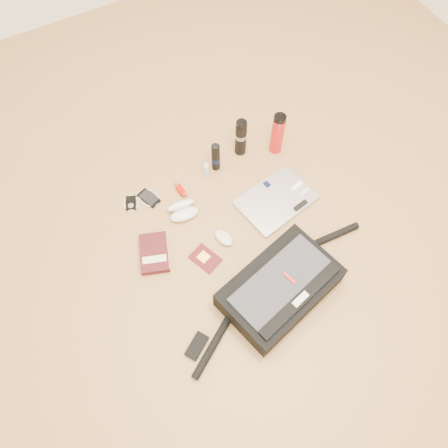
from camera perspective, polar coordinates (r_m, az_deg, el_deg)
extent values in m
plane|color=#A67945|center=(2.13, 1.97, -2.36)|extent=(4.00, 4.00, 0.00)
cube|color=black|center=(1.99, 7.30, -8.25)|extent=(0.58, 0.44, 0.13)
cube|color=#2D2F35|center=(1.92, 7.78, -7.76)|extent=(0.50, 0.33, 0.01)
cube|color=black|center=(1.90, 9.93, -9.73)|extent=(0.46, 0.16, 0.02)
cube|color=beige|center=(1.90, 9.94, -9.70)|extent=(0.08, 0.05, 0.02)
cube|color=red|center=(1.93, 8.50, -7.05)|extent=(0.03, 0.07, 0.02)
cylinder|color=black|center=(1.95, -1.35, -15.44)|extent=(0.29, 0.20, 0.03)
cylinder|color=black|center=(2.18, 13.58, -1.72)|extent=(0.32, 0.06, 0.03)
cube|color=black|center=(1.95, -3.58, -15.60)|extent=(0.13, 0.11, 0.02)
cube|color=#B2B2B5|center=(2.24, 6.80, 3.10)|extent=(0.41, 0.32, 0.02)
cube|color=black|center=(2.27, 5.64, 5.19)|extent=(0.03, 0.04, 0.00)
cube|color=white|center=(2.29, 9.53, 4.94)|extent=(0.07, 0.03, 0.01)
cube|color=silver|center=(2.27, 10.40, 4.10)|extent=(0.06, 0.03, 0.01)
cube|color=black|center=(2.23, 9.97, 2.44)|extent=(0.08, 0.04, 0.01)
cube|color=#411014|center=(2.11, -9.09, -3.76)|extent=(0.19, 0.24, 0.04)
cube|color=beige|center=(2.10, -7.31, -3.54)|extent=(0.07, 0.18, 0.03)
cube|color=#EDE6BE|center=(2.08, -9.08, -4.56)|extent=(0.12, 0.07, 0.00)
cube|color=#490E12|center=(2.09, -2.45, -4.53)|extent=(0.14, 0.16, 0.01)
cube|color=gold|center=(2.09, -2.68, -4.31)|extent=(0.06, 0.06, 0.00)
ellipsoid|color=silver|center=(2.12, -0.02, -1.81)|extent=(0.09, 0.12, 0.03)
ellipsoid|color=white|center=(2.19, -5.19, 1.28)|extent=(0.15, 0.09, 0.04)
ellipsoid|color=white|center=(2.19, -5.66, 2.47)|extent=(0.15, 0.09, 0.08)
ellipsoid|color=black|center=(2.18, -5.89, 1.07)|extent=(0.04, 0.03, 0.01)
ellipsoid|color=black|center=(2.19, -4.50, 1.59)|extent=(0.04, 0.03, 0.01)
cylinder|color=black|center=(2.18, -5.20, 1.35)|extent=(0.02, 0.01, 0.00)
cube|color=black|center=(2.28, -12.05, 2.68)|extent=(0.08, 0.10, 0.01)
cylinder|color=#9D9D9F|center=(2.27, -12.08, 2.38)|extent=(0.04, 0.04, 0.00)
torus|color=white|center=(2.28, -12.06, 2.69)|extent=(0.10, 0.10, 0.01)
cube|color=black|center=(2.28, -9.80, 3.35)|extent=(0.10, 0.13, 0.01)
cube|color=black|center=(2.27, -9.82, 3.43)|extent=(0.08, 0.10, 0.00)
torus|color=silver|center=(2.28, -9.80, 3.36)|extent=(0.12, 0.12, 0.01)
cube|color=#B80A00|center=(2.27, -5.69, 4.43)|extent=(0.03, 0.06, 0.03)
cube|color=red|center=(2.25, -5.24, 3.80)|extent=(0.02, 0.02, 0.02)
cylinder|color=#9D9D9F|center=(2.29, -6.15, 5.08)|extent=(0.02, 0.03, 0.02)
cylinder|color=#ADD5ED|center=(2.30, -2.32, 7.02)|extent=(0.03, 0.03, 0.08)
cylinder|color=white|center=(2.26, -2.36, 7.69)|extent=(0.02, 0.02, 0.02)
cylinder|color=white|center=(2.25, -2.37, 7.84)|extent=(0.01, 0.01, 0.01)
cylinder|color=black|center=(2.29, -1.09, 8.72)|extent=(0.05, 0.05, 0.18)
cylinder|color=black|center=(2.30, -1.08, 8.42)|extent=(0.05, 0.05, 0.03)
ellipsoid|color=black|center=(2.21, -1.13, 10.12)|extent=(0.05, 0.05, 0.02)
cylinder|color=black|center=(2.34, 2.21, 11.06)|extent=(0.08, 0.08, 0.21)
cylinder|color=#969698|center=(2.32, 2.23, 11.48)|extent=(0.08, 0.08, 0.03)
cylinder|color=black|center=(2.25, 2.31, 12.95)|extent=(0.07, 0.07, 0.02)
cylinder|color=red|center=(2.36, 6.98, 11.45)|extent=(0.08, 0.08, 0.24)
cylinder|color=black|center=(2.26, 7.34, 13.55)|extent=(0.07, 0.07, 0.02)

